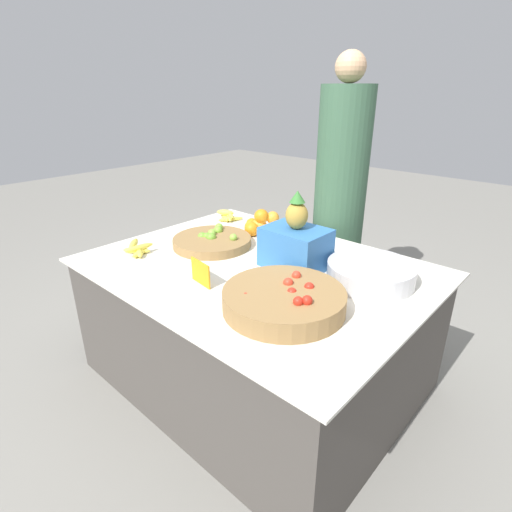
% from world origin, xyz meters
% --- Properties ---
extents(ground_plane, '(12.00, 12.00, 0.00)m').
position_xyz_m(ground_plane, '(0.00, 0.00, 0.00)').
color(ground_plane, gray).
extents(market_table, '(1.56, 1.18, 0.64)m').
position_xyz_m(market_table, '(0.00, 0.00, 0.32)').
color(market_table, '#4C4742').
rests_on(market_table, ground_plane).
extents(lime_bowl, '(0.41, 0.41, 0.08)m').
position_xyz_m(lime_bowl, '(-0.35, 0.04, 0.66)').
color(lime_bowl, olive).
rests_on(lime_bowl, market_table).
extents(tomato_basket, '(0.47, 0.47, 0.11)m').
position_xyz_m(tomato_basket, '(0.35, -0.23, 0.68)').
color(tomato_basket, olive).
rests_on(tomato_basket, market_table).
extents(orange_pile, '(0.19, 0.21, 0.14)m').
position_xyz_m(orange_pile, '(-0.31, 0.35, 0.69)').
color(orange_pile, orange).
rests_on(orange_pile, market_table).
extents(metal_bowl, '(0.37, 0.37, 0.09)m').
position_xyz_m(metal_bowl, '(0.48, 0.21, 0.68)').
color(metal_bowl, silver).
rests_on(metal_bowl, market_table).
extents(price_sign, '(0.14, 0.03, 0.11)m').
position_xyz_m(price_sign, '(-0.05, -0.30, 0.69)').
color(price_sign, orange).
rests_on(price_sign, market_table).
extents(produce_crate, '(0.29, 0.22, 0.36)m').
position_xyz_m(produce_crate, '(0.14, 0.12, 0.75)').
color(produce_crate, '#3370B7').
rests_on(produce_crate, market_table).
extents(banana_bunch_front_center, '(0.19, 0.15, 0.05)m').
position_xyz_m(banana_bunch_front_center, '(0.03, 0.39, 0.66)').
color(banana_bunch_front_center, '#EFDB4C').
rests_on(banana_bunch_front_center, market_table).
extents(banana_bunch_middle_left, '(0.17, 0.16, 0.06)m').
position_xyz_m(banana_bunch_middle_left, '(-0.61, 0.41, 0.66)').
color(banana_bunch_middle_left, '#EFDB4C').
rests_on(banana_bunch_middle_left, market_table).
extents(banana_bunch_back_center, '(0.18, 0.16, 0.06)m').
position_xyz_m(banana_bunch_back_center, '(-0.54, -0.30, 0.66)').
color(banana_bunch_back_center, '#EFDB4C').
rests_on(banana_bunch_back_center, market_table).
extents(vendor_person, '(0.31, 0.31, 1.61)m').
position_xyz_m(vendor_person, '(-0.07, 0.84, 0.75)').
color(vendor_person, '#385B42').
rests_on(vendor_person, ground_plane).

